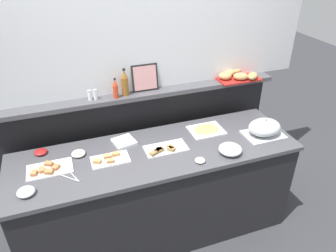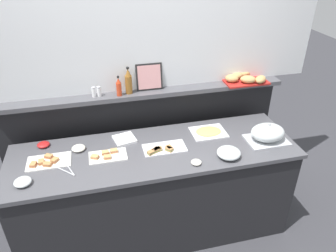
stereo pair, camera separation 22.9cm
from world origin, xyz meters
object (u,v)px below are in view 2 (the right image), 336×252
(sandwich_platter_side, at_px, (163,149))
(cold_cuts_platter, at_px, (208,132))
(condiment_bowl_teal, at_px, (43,145))
(glass_bowl_large, at_px, (229,153))
(sandwich_platter_front, at_px, (48,161))
(salt_shaker, at_px, (94,92))
(condiment_bowl_cream, at_px, (79,148))
(serving_tongs, at_px, (68,170))
(sandwich_platter_rear, at_px, (107,156))
(bread_basket, at_px, (245,78))
(pepper_shaker, at_px, (99,92))
(framed_picture, at_px, (149,77))
(condiment_bowl_dark, at_px, (196,162))
(vinegar_bottle_amber, at_px, (129,82))
(serving_cloche, at_px, (268,133))
(hot_sauce_bottle, at_px, (119,87))
(napkin_stack, at_px, (125,139))
(glass_bowl_medium, at_px, (23,182))

(sandwich_platter_side, bearing_deg, cold_cuts_platter, 19.74)
(condiment_bowl_teal, bearing_deg, glass_bowl_large, -19.28)
(sandwich_platter_front, distance_m, salt_shaker, 0.68)
(condiment_bowl_cream, xyz_separation_m, serving_tongs, (-0.08, -0.25, -0.01))
(sandwich_platter_rear, height_order, serving_tongs, sandwich_platter_rear)
(bread_basket, bearing_deg, pepper_shaker, 179.60)
(serving_tongs, height_order, framed_picture, framed_picture)
(condiment_bowl_dark, bearing_deg, bread_basket, 45.60)
(sandwich_platter_front, xyz_separation_m, bread_basket, (1.77, 0.42, 0.34))
(sandwich_platter_rear, xyz_separation_m, vinegar_bottle_amber, (0.25, 0.46, 0.40))
(serving_cloche, height_order, hot_sauce_bottle, hot_sauce_bottle)
(condiment_bowl_teal, xyz_separation_m, serving_tongs, (0.20, -0.38, -0.01))
(cold_cuts_platter, xyz_separation_m, pepper_shaker, (-0.89, 0.31, 0.34))
(glass_bowl_large, height_order, hot_sauce_bottle, hot_sauce_bottle)
(napkin_stack, height_order, salt_shaker, salt_shaker)
(condiment_bowl_cream, xyz_separation_m, salt_shaker, (0.17, 0.31, 0.33))
(napkin_stack, height_order, vinegar_bottle_amber, vinegar_bottle_amber)
(cold_cuts_platter, bearing_deg, bread_basket, 34.33)
(serving_tongs, relative_size, framed_picture, 0.76)
(napkin_stack, height_order, bread_basket, bread_basket)
(sandwich_platter_side, xyz_separation_m, pepper_shaker, (-0.44, 0.47, 0.34))
(glass_bowl_medium, relative_size, condiment_bowl_teal, 1.20)
(vinegar_bottle_amber, distance_m, bread_basket, 1.08)
(hot_sauce_bottle, xyz_separation_m, vinegar_bottle_amber, (0.09, 0.03, 0.03))
(sandwich_platter_side, relative_size, glass_bowl_large, 1.86)
(condiment_bowl_teal, bearing_deg, condiment_bowl_cream, -23.84)
(sandwich_platter_side, distance_m, serving_cloche, 0.88)
(sandwich_platter_front, bearing_deg, serving_cloche, -3.88)
(sandwich_platter_side, bearing_deg, vinegar_bottle_amber, 111.78)
(serving_tongs, distance_m, framed_picture, 1.04)
(condiment_bowl_teal, bearing_deg, framed_picture, 13.58)
(glass_bowl_medium, distance_m, napkin_stack, 0.85)
(sandwich_platter_rear, distance_m, cold_cuts_platter, 0.90)
(sandwich_platter_rear, distance_m, napkin_stack, 0.26)
(napkin_stack, bearing_deg, glass_bowl_large, -29.56)
(salt_shaker, xyz_separation_m, pepper_shaker, (0.04, 0.00, 0.00))
(glass_bowl_medium, distance_m, condiment_bowl_dark, 1.24)
(sandwich_platter_front, relative_size, hot_sauce_bottle, 1.85)
(sandwich_platter_side, height_order, glass_bowl_medium, glass_bowl_medium)
(hot_sauce_bottle, relative_size, bread_basket, 0.43)
(condiment_bowl_cream, height_order, bread_basket, bread_basket)
(glass_bowl_large, bearing_deg, condiment_bowl_teal, 160.72)
(pepper_shaker, bearing_deg, framed_picture, 4.98)
(serving_tongs, bearing_deg, vinegar_bottle_amber, 45.89)
(vinegar_bottle_amber, bearing_deg, sandwich_platter_rear, -119.05)
(cold_cuts_platter, xyz_separation_m, serving_cloche, (0.43, -0.23, 0.06))
(cold_cuts_platter, relative_size, pepper_shaker, 3.42)
(condiment_bowl_dark, height_order, serving_tongs, condiment_bowl_dark)
(condiment_bowl_dark, bearing_deg, glass_bowl_medium, 177.12)
(condiment_bowl_teal, height_order, condiment_bowl_cream, condiment_bowl_cream)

